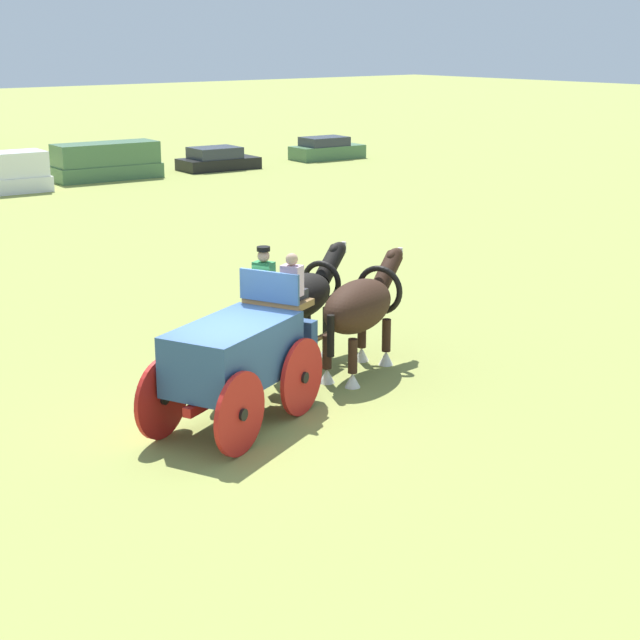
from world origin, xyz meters
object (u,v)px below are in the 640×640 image
parked_vehicle_f (217,160)px  show_wagon (239,353)px  draft_horse_off (361,306)px  parked_vehicle_e (106,162)px  draft_horse_near (303,298)px  parked_vehicle_g (327,149)px

parked_vehicle_f → show_wagon: bearing=-122.4°
parked_vehicle_f → draft_horse_off: bearing=-117.9°
show_wagon → parked_vehicle_e: show_wagon is taller
draft_horse_near → parked_vehicle_e: draft_horse_near is taller
show_wagon → draft_horse_off: 3.49m
show_wagon → parked_vehicle_e: size_ratio=1.08×
draft_horse_off → parked_vehicle_e: 29.54m
show_wagon → draft_horse_off: bearing=12.5°
draft_horse_near → parked_vehicle_g: size_ratio=0.74×
draft_horse_off → parked_vehicle_e: size_ratio=0.62×
show_wagon → parked_vehicle_f: 33.92m
show_wagon → draft_horse_near: size_ratio=1.82×
draft_horse_off → parked_vehicle_f: 31.56m
show_wagon → draft_horse_near: 3.50m
draft_horse_near → parked_vehicle_g: 34.72m
draft_horse_off → parked_vehicle_e: (8.90, 28.16, -0.53)m
parked_vehicle_f → parked_vehicle_e: bearing=177.2°
parked_vehicle_e → draft_horse_off: bearing=-107.5°
draft_horse_near → draft_horse_off: size_ratio=0.96×
parked_vehicle_f → parked_vehicle_g: size_ratio=0.99×
draft_horse_near → parked_vehicle_e: (9.40, 26.96, -0.54)m
show_wagon → parked_vehicle_e: 31.42m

